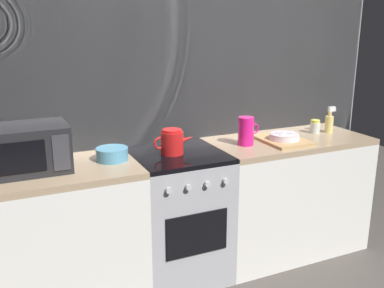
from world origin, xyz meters
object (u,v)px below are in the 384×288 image
microwave (27,148)px  spray_bottle (329,122)px  mixing_bowl (112,154)px  pitcher (246,131)px  spice_jar (315,127)px  kettle (172,142)px  stove_unit (178,215)px  dish_pile (283,138)px

microwave → spray_bottle: 2.23m
mixing_bowl → pitcher: bearing=-2.6°
spice_jar → kettle: bearing=-177.7°
stove_unit → kettle: bearing=171.3°
dish_pile → spray_bottle: 0.50m
microwave → pitcher: microwave is taller
microwave → dish_pile: bearing=-2.8°
pitcher → spice_jar: (0.67, 0.07, -0.05)m
stove_unit → spice_jar: size_ratio=8.57×
spray_bottle → dish_pile: bearing=-170.5°
microwave → dish_pile: size_ratio=1.15×
microwave → spice_jar: size_ratio=4.38×
kettle → dish_pile: kettle is taller
stove_unit → microwave: (-0.93, 0.03, 0.59)m
pitcher → mixing_bowl: bearing=177.4°
pitcher → microwave: bearing=178.2°
microwave → kettle: size_ratio=1.62×
kettle → spray_bottle: 1.34m
pitcher → dish_pile: pitcher is taller
microwave → pitcher: bearing=-1.8°
microwave → spice_jar: bearing=0.6°
mixing_bowl → pitcher: pitcher is taller
stove_unit → dish_pile: (0.81, -0.05, 0.47)m
mixing_bowl → kettle: bearing=-3.4°
spice_jar → spray_bottle: (0.12, -0.03, 0.03)m
microwave → dish_pile: (1.74, -0.08, -0.11)m
mixing_bowl → dish_pile: mixing_bowl is taller
microwave → kettle: microwave is taller
microwave → spice_jar: (2.11, 0.02, -0.08)m
stove_unit → mixing_bowl: mixing_bowl is taller
dish_pile → spice_jar: spice_jar is taller
mixing_bowl → spray_bottle: 1.74m
stove_unit → dish_pile: size_ratio=2.25×
dish_pile → pitcher: bearing=172.5°
microwave → kettle: 0.89m
microwave → mixing_bowl: size_ratio=2.30×
kettle → dish_pile: bearing=-4.0°
pitcher → spice_jar: size_ratio=1.90×
pitcher → spray_bottle: size_ratio=0.99×
stove_unit → spice_jar: bearing=2.7°
microwave → pitcher: size_ratio=2.30×
mixing_bowl → dish_pile: size_ratio=0.50×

